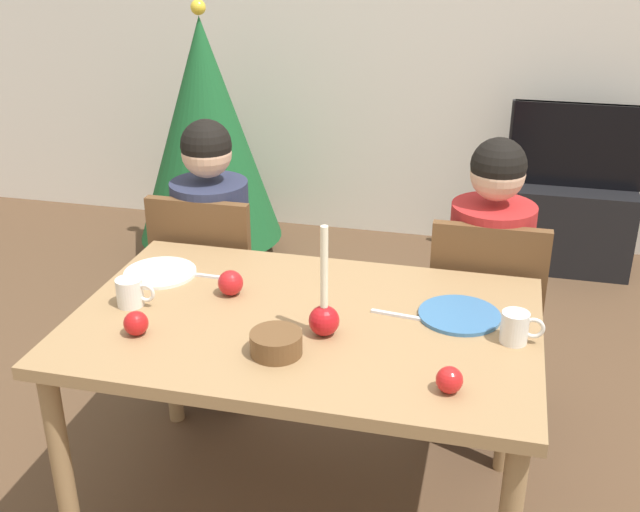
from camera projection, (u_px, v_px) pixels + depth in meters
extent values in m
plane|color=brown|center=(306.00, 511.00, 2.63)|extent=(7.68, 7.68, 0.00)
cube|color=silver|center=(419.00, 20.00, 4.40)|extent=(6.40, 0.10, 2.60)
cube|color=#99754C|center=(304.00, 324.00, 2.33)|extent=(1.40, 0.90, 0.04)
cylinder|color=#99754C|center=(63.00, 473.00, 2.28)|extent=(0.06, 0.06, 0.71)
cylinder|color=#99754C|center=(170.00, 342.00, 2.97)|extent=(0.06, 0.06, 0.71)
cylinder|color=#99754C|center=(510.00, 386.00, 2.69)|extent=(0.06, 0.06, 0.71)
cube|color=brown|center=(220.00, 293.00, 3.18)|extent=(0.40, 0.40, 0.04)
cube|color=brown|center=(200.00, 256.00, 2.92)|extent=(0.40, 0.04, 0.45)
cylinder|color=brown|center=(273.00, 326.00, 3.39)|extent=(0.04, 0.04, 0.41)
cylinder|color=brown|center=(200.00, 317.00, 3.46)|extent=(0.04, 0.04, 0.41)
cylinder|color=brown|center=(248.00, 366.00, 3.09)|extent=(0.04, 0.04, 0.41)
cylinder|color=brown|center=(169.00, 356.00, 3.16)|extent=(0.04, 0.04, 0.41)
cube|color=brown|center=(483.00, 323.00, 2.95)|extent=(0.40, 0.40, 0.04)
cube|color=brown|center=(487.00, 286.00, 2.69)|extent=(0.40, 0.04, 0.45)
cylinder|color=brown|center=(522.00, 356.00, 3.16)|extent=(0.04, 0.04, 0.41)
cylinder|color=brown|center=(439.00, 346.00, 3.23)|extent=(0.04, 0.04, 0.41)
cylinder|color=brown|center=(522.00, 403.00, 2.86)|extent=(0.04, 0.04, 0.41)
cylinder|color=brown|center=(430.00, 391.00, 2.93)|extent=(0.04, 0.04, 0.41)
cube|color=#33384C|center=(218.00, 342.00, 3.22)|extent=(0.28, 0.28, 0.45)
cylinder|color=#282D47|center=(212.00, 240.00, 3.03)|extent=(0.30, 0.30, 0.48)
sphere|color=tan|center=(207.00, 153.00, 2.89)|extent=(0.19, 0.19, 0.19)
sphere|color=black|center=(206.00, 145.00, 2.87)|extent=(0.19, 0.19, 0.19)
cube|color=#33384C|center=(478.00, 375.00, 2.99)|extent=(0.28, 0.28, 0.45)
cylinder|color=#AD2323|center=(489.00, 267.00, 2.80)|extent=(0.30, 0.30, 0.48)
sphere|color=tan|center=(498.00, 174.00, 2.66)|extent=(0.19, 0.19, 0.19)
sphere|color=black|center=(499.00, 165.00, 2.64)|extent=(0.19, 0.19, 0.19)
cube|color=black|center=(571.00, 226.00, 4.36)|extent=(0.64, 0.40, 0.48)
cube|color=black|center=(583.00, 146.00, 4.17)|extent=(0.79, 0.04, 0.46)
cube|color=black|center=(583.00, 146.00, 4.17)|extent=(0.76, 0.05, 0.46)
cylinder|color=brown|center=(213.00, 246.00, 4.54)|extent=(0.08, 0.08, 0.14)
cone|color=#195628|center=(206.00, 131.00, 4.26)|extent=(0.81, 0.81, 1.24)
sphere|color=yellow|center=(198.00, 7.00, 3.99)|extent=(0.08, 0.08, 0.08)
sphere|color=red|center=(324.00, 321.00, 2.22)|extent=(0.09, 0.09, 0.09)
cylinder|color=#EFE5C6|center=(324.00, 267.00, 2.15)|extent=(0.02, 0.02, 0.25)
cylinder|color=white|center=(160.00, 273.00, 2.60)|extent=(0.24, 0.24, 0.01)
cylinder|color=teal|center=(459.00, 315.00, 2.33)|extent=(0.25, 0.25, 0.01)
cylinder|color=silver|center=(130.00, 292.00, 2.38)|extent=(0.08, 0.08, 0.09)
torus|color=silver|center=(146.00, 293.00, 2.37)|extent=(0.06, 0.01, 0.06)
cylinder|color=silver|center=(515.00, 327.00, 2.18)|extent=(0.08, 0.08, 0.09)
torus|color=silver|center=(533.00, 328.00, 2.17)|extent=(0.06, 0.01, 0.06)
cube|color=silver|center=(210.00, 276.00, 2.58)|extent=(0.18, 0.02, 0.01)
cube|color=silver|center=(400.00, 315.00, 2.33)|extent=(0.18, 0.04, 0.01)
cylinder|color=brown|center=(276.00, 343.00, 2.13)|extent=(0.15, 0.15, 0.06)
sphere|color=red|center=(449.00, 380.00, 1.96)|extent=(0.07, 0.07, 0.07)
sphere|color=red|center=(136.00, 323.00, 2.22)|extent=(0.07, 0.07, 0.07)
sphere|color=red|center=(231.00, 283.00, 2.45)|extent=(0.08, 0.08, 0.08)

